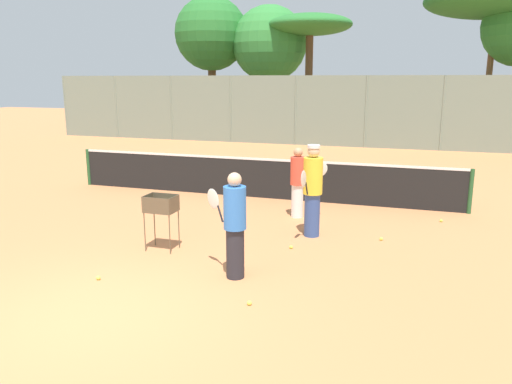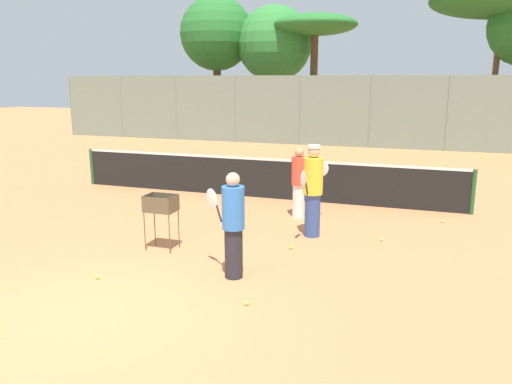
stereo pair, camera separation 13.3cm
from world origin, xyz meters
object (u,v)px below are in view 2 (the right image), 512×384
at_px(player_red_cap, 233,224).
at_px(parked_car, 200,121).
at_px(ball_cart, 161,208).
at_px(player_white_outfit, 313,190).
at_px(tennis_net, 259,177).
at_px(player_yellow_shirt, 299,182).

xyz_separation_m(player_red_cap, parked_car, (-9.91, 19.84, -0.22)).
distance_m(player_red_cap, ball_cart, 1.92).
distance_m(player_white_outfit, parked_car, 20.34).
relative_size(tennis_net, player_white_outfit, 5.76).
relative_size(tennis_net, parked_car, 2.54).
relative_size(player_red_cap, player_yellow_shirt, 1.06).
bearing_deg(parked_car, tennis_net, -59.54).
relative_size(tennis_net, player_yellow_shirt, 6.64).
xyz_separation_m(tennis_net, parked_car, (-8.52, 14.49, 0.10)).
distance_m(player_white_outfit, player_yellow_shirt, 1.43).
bearing_deg(player_yellow_shirt, tennis_net, 130.71).
distance_m(tennis_net, parked_car, 16.82).
xyz_separation_m(player_yellow_shirt, ball_cart, (-1.85, -2.98, -0.03)).
distance_m(tennis_net, player_red_cap, 5.53).
bearing_deg(player_red_cap, player_white_outfit, -77.73).
bearing_deg(tennis_net, player_yellow_shirt, -46.00).
bearing_deg(player_red_cap, tennis_net, -47.21).
relative_size(player_white_outfit, player_red_cap, 1.08).
distance_m(tennis_net, player_yellow_shirt, 2.18).
height_order(player_yellow_shirt, ball_cart, player_yellow_shirt).
distance_m(tennis_net, ball_cart, 4.56).
bearing_deg(parked_car, ball_cart, -66.76).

